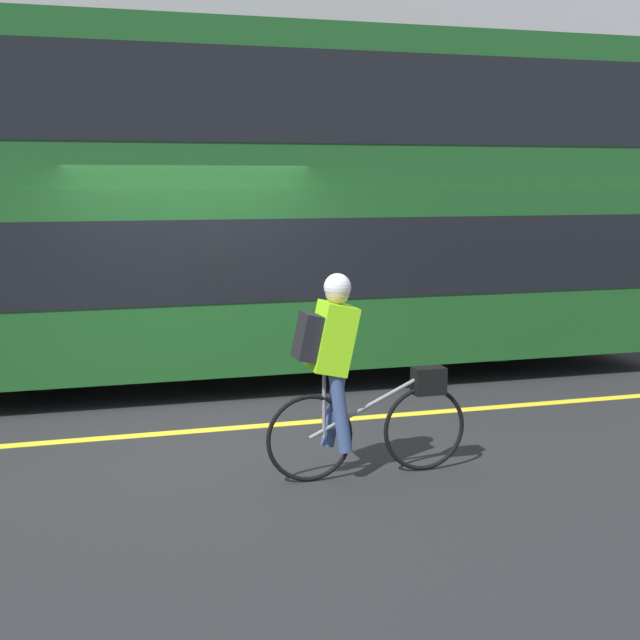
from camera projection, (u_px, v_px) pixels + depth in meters
The scene contains 7 objects.
ground_plane at pixel (214, 438), 8.22m from camera, with size 80.00×80.00×0.00m, color #232326.
road_center_line at pixel (209, 430), 8.47m from camera, with size 50.00×0.14×0.01m, color yellow.
sidewalk_curb at pixel (152, 333), 13.44m from camera, with size 60.00×2.38×0.12m.
building_facade at pixel (134, 16), 13.95m from camera, with size 60.00×0.30×9.79m.
bus at pixel (286, 193), 10.59m from camera, with size 9.17×2.56×3.99m.
cyclist_on_bike at pixel (348, 369), 6.99m from camera, with size 1.68×0.32×1.65m.
street_sign_post at pixel (454, 234), 14.46m from camera, with size 0.36×0.09×2.44m.
Camera 1 is at (-1.31, -7.90, 2.36)m, focal length 50.00 mm.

